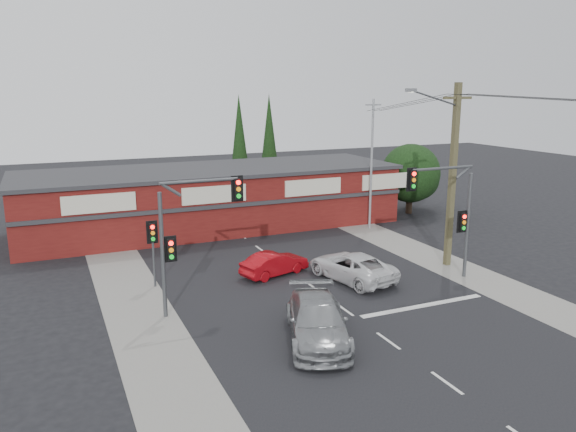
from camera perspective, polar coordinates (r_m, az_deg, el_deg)
name	(u,v)px	position (r m, az deg, el deg)	size (l,w,h in m)	color
ground	(340,306)	(25.97, 5.27, -9.12)	(120.00, 120.00, 0.00)	black
road_strip	(294,274)	(30.16, 0.66, -5.88)	(14.00, 70.00, 0.01)	black
verge_left	(132,297)	(27.95, -15.59, -7.91)	(3.00, 70.00, 0.02)	gray
verge_right	(425,255)	(34.38, 13.71, -3.88)	(3.00, 70.00, 0.02)	gray
stop_line	(423,306)	(26.61, 13.55, -8.85)	(6.50, 0.35, 0.01)	silver
white_suv	(352,266)	(29.26, 6.49, -5.10)	(2.36, 5.13, 1.43)	silver
silver_suv	(317,321)	(22.34, 3.01, -10.59)	(2.26, 5.56, 1.61)	gray
red_sedan	(275,264)	(29.83, -1.38, -4.85)	(1.32, 3.78, 1.24)	#A00910
lane_dashes	(310,285)	(28.51, 2.26, -6.99)	(0.12, 43.76, 0.01)	silver
shop_building	(212,197)	(40.22, -7.69, 1.90)	(27.30, 8.40, 4.22)	#551211
tree_cluster	(409,176)	(45.56, 12.20, 3.98)	(5.90, 5.10, 5.50)	#2D2116
conifer_near	(239,140)	(47.72, -4.96, 7.74)	(1.80, 1.80, 9.25)	#2D2116
conifer_far	(269,136)	(50.80, -1.92, 8.09)	(1.80, 1.80, 9.25)	#2D2116
traffic_mast_left	(186,226)	(24.32, -10.27, -1.06)	(3.77, 0.27, 5.97)	#47494C
traffic_mast_right	(451,205)	(29.42, 16.26, 1.07)	(3.96, 0.27, 5.97)	#47494C
pedestal_signal	(153,240)	(28.36, -13.58, -2.40)	(0.55, 0.27, 3.38)	#47494C
utility_pole	(451,170)	(31.63, 16.23, 4.54)	(4.38, 0.59, 10.00)	brown
steel_pole	(371,162)	(39.33, 8.48, 5.42)	(1.20, 0.16, 9.00)	gray
power_lines	(540,103)	(27.48, 24.26, 10.39)	(2.01, 29.00, 1.22)	black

